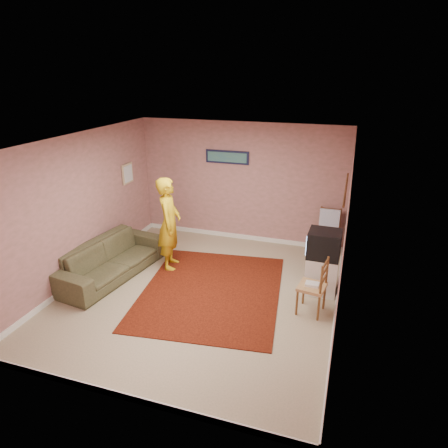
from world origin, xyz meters
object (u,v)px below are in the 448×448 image
(crt_tv, at_px, (324,244))
(sofa, at_px, (111,259))
(tv_cabinet, at_px, (321,274))
(person, at_px, (169,224))
(chair_a, at_px, (328,228))
(chair_b, at_px, (313,280))

(crt_tv, bearing_deg, sofa, -169.30)
(crt_tv, height_order, sofa, crt_tv)
(tv_cabinet, height_order, person, person)
(chair_a, xyz_separation_m, sofa, (-3.73, -2.08, -0.27))
(tv_cabinet, distance_m, chair_b, 0.73)
(tv_cabinet, relative_size, person, 0.37)
(chair_b, bearing_deg, chair_a, -173.02)
(sofa, xyz_separation_m, person, (0.90, 0.67, 0.56))
(sofa, bearing_deg, crt_tv, -72.33)
(chair_b, xyz_separation_m, sofa, (-3.66, 0.08, -0.23))
(chair_a, height_order, person, person)
(tv_cabinet, relative_size, chair_b, 1.32)
(tv_cabinet, relative_size, chair_a, 1.24)
(crt_tv, bearing_deg, tv_cabinet, 0.00)
(tv_cabinet, relative_size, crt_tv, 1.20)
(person, bearing_deg, crt_tv, -105.80)
(chair_a, distance_m, chair_b, 2.16)
(crt_tv, distance_m, chair_b, 0.77)
(sofa, bearing_deg, tv_cabinet, -72.35)
(tv_cabinet, height_order, chair_a, chair_a)
(crt_tv, relative_size, chair_b, 1.09)
(chair_b, distance_m, sofa, 3.67)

